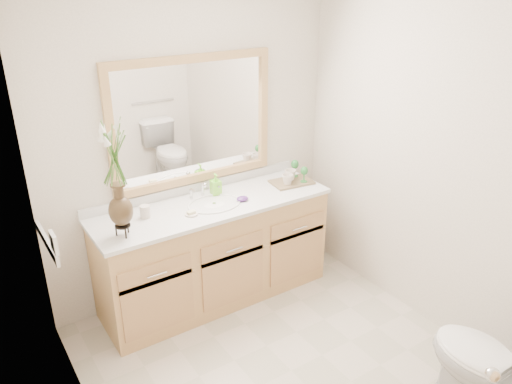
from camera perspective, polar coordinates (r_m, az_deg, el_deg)
floor at (r=3.52m, az=4.05°, el=-19.69°), size 2.60×2.60×0.00m
wall_back at (r=3.86m, az=-7.19°, el=5.20°), size 2.40×0.02×2.40m
wall_left at (r=2.37m, az=-19.11°, el=-8.57°), size 0.02×2.60×2.40m
wall_right at (r=3.65m, az=19.84°, el=2.80°), size 0.02×2.60×2.40m
vanity at (r=3.96m, az=-4.73°, el=-6.93°), size 1.80×0.55×0.80m
counter at (r=3.77m, az=-4.94°, el=-1.50°), size 1.84×0.57×0.03m
sink at (r=3.77m, az=-4.79°, el=-2.13°), size 0.38×0.34×0.23m
mirror at (r=3.78m, az=-7.19°, el=8.05°), size 1.32×0.04×0.97m
switch_plate at (r=3.14m, az=-22.11°, el=-5.38°), size 0.02×0.12×0.12m
toilet at (r=3.26m, az=25.27°, el=-17.92°), size 0.42×0.75×0.74m
flower_vase at (r=3.21m, az=-15.82°, el=3.33°), size 0.19×0.19×0.76m
tumbler at (r=3.60m, az=-12.57°, el=-2.20°), size 0.07×0.07×0.09m
soap_dish at (r=3.60m, az=-7.40°, el=-2.47°), size 0.10×0.10×0.03m
soap_bottle at (r=3.89m, az=-4.63°, el=0.80°), size 0.08×0.08×0.15m
purple_dish at (r=3.78m, az=-1.56°, el=-0.76°), size 0.11×0.09×0.03m
tray at (r=4.12m, az=4.08°, el=1.14°), size 0.36×0.26×0.02m
mug_left at (r=4.03m, az=3.62°, el=1.50°), size 0.10×0.09×0.09m
mug_right at (r=4.12m, az=3.95°, el=2.01°), size 0.13×0.13×0.10m
goblet_front at (r=4.08m, az=5.53°, el=2.34°), size 0.06×0.06×0.13m
goblet_back at (r=4.18m, az=4.46°, el=3.07°), size 0.06×0.06×0.15m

